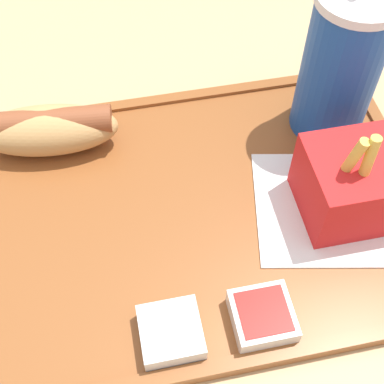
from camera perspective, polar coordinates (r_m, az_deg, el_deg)
The scene contains 8 objects.
dining_table at distance 0.81m, azimuth 1.99°, elevation -17.28°, with size 1.15×0.81×0.71m.
food_tray at distance 0.49m, azimuth -0.00°, elevation -2.31°, with size 0.43×0.30×0.01m.
paper_napkin at distance 0.51m, azimuth 15.03°, elevation -1.53°, with size 0.17×0.15×0.00m.
soda_cup at distance 0.52m, azimuth 15.60°, elevation 12.84°, with size 0.08×0.08×0.19m.
hot_dog_far at distance 0.54m, azimuth -15.18°, elevation 6.53°, with size 0.14×0.07×0.05m.
fries_carton at distance 0.49m, azimuth 17.52°, elevation 0.73°, with size 0.10×0.08×0.11m.
sauce_cup_mayo at distance 0.43m, azimuth -2.27°, elevation -14.74°, with size 0.05×0.05×0.02m.
sauce_cup_ketchup at distance 0.44m, azimuth 7.52°, elevation -13.00°, with size 0.05×0.05×0.02m.
Camera 1 is at (-0.08, -0.24, 1.13)m, focal length 50.00 mm.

